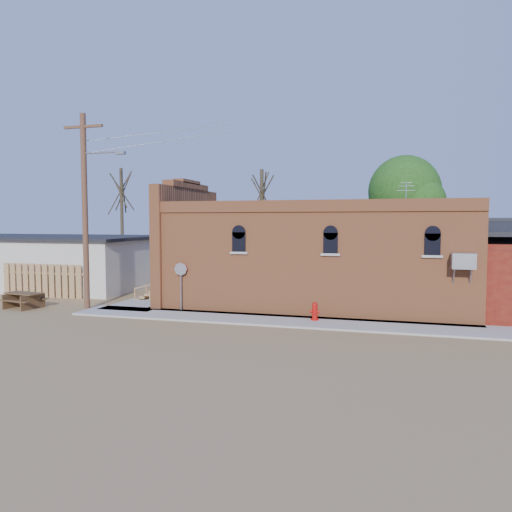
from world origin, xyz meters
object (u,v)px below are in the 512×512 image
(fire_hydrant, at_px, (315,311))
(picnic_table, at_px, (24,298))
(utility_pole, at_px, (86,207))
(brick_bar, at_px, (312,257))
(stop_sign, at_px, (181,274))
(trash_barrel, at_px, (167,295))

(fire_hydrant, distance_m, picnic_table, 13.77)
(utility_pole, bearing_deg, fire_hydrant, 0.05)
(brick_bar, height_order, stop_sign, brick_bar)
(utility_pole, xyz_separation_m, fire_hydrant, (10.63, 0.01, -4.33))
(stop_sign, bearing_deg, trash_barrel, 145.87)
(brick_bar, distance_m, stop_sign, 6.53)
(fire_hydrant, relative_size, trash_barrel, 0.96)
(stop_sign, relative_size, picnic_table, 1.10)
(trash_barrel, relative_size, picnic_table, 0.39)
(utility_pole, relative_size, picnic_table, 4.59)
(utility_pole, relative_size, fire_hydrant, 12.18)
(fire_hydrant, distance_m, trash_barrel, 8.16)
(utility_pole, height_order, stop_sign, utility_pole)
(utility_pole, distance_m, fire_hydrant, 11.48)
(utility_pole, xyz_separation_m, trash_barrel, (2.84, 2.43, -4.31))
(brick_bar, height_order, fire_hydrant, brick_bar)
(brick_bar, distance_m, utility_pole, 10.96)
(stop_sign, bearing_deg, brick_bar, 49.46)
(brick_bar, relative_size, fire_hydrant, 22.20)
(fire_hydrant, height_order, picnic_table, fire_hydrant)
(fire_hydrant, height_order, stop_sign, stop_sign)
(trash_barrel, bearing_deg, brick_bar, 15.03)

